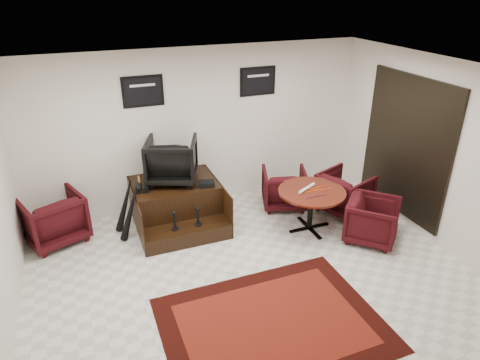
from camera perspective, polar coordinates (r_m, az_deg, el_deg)
name	(u,v)px	position (r m, az deg, el deg)	size (l,w,h in m)	color
ground	(254,279)	(6.11, 1.87, -13.03)	(6.00, 6.00, 0.00)	white
room_shell	(282,153)	(5.45, 5.58, 3.66)	(6.02, 5.02, 2.81)	silver
area_rug	(272,324)	(5.46, 4.31, -18.61)	(2.61, 1.96, 0.01)	black
shine_podium	(177,205)	(7.27, -8.41, -3.30)	(1.41, 1.45, 0.72)	black
shine_chair	(172,158)	(7.06, -9.10, 2.91)	(0.79, 0.74, 0.81)	black
shoes_pair	(142,187)	(6.97, -12.90, -0.98)	(0.26, 0.29, 0.09)	black
polish_kit	(207,184)	(6.94, -4.45, -0.51)	(0.25, 0.17, 0.09)	black
umbrella_black	(130,213)	(6.91, -14.48, -4.28)	(0.35, 0.13, 0.93)	black
umbrella_hooked	(125,206)	(7.18, -15.14, -3.31)	(0.34, 0.13, 0.90)	black
armchair_side	(53,216)	(7.28, -23.71, -4.40)	(0.85, 0.80, 0.87)	black
meeting_table	(312,196)	(6.97, 9.53, -2.06)	(1.08, 1.08, 0.71)	#401509
table_chair_back	(284,186)	(7.73, 5.91, -0.85)	(0.76, 0.71, 0.78)	black
table_chair_window	(345,191)	(7.73, 13.79, -1.37)	(0.79, 0.74, 0.81)	black
table_chair_corner	(373,218)	(7.02, 17.28, -4.92)	(0.75, 0.70, 0.77)	black
paper_roll	(307,188)	(6.95, 8.90, -1.08)	(0.05, 0.05, 0.42)	white
table_clutter	(317,191)	(6.94, 10.21, -1.39)	(0.57, 0.30, 0.01)	#F3480D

